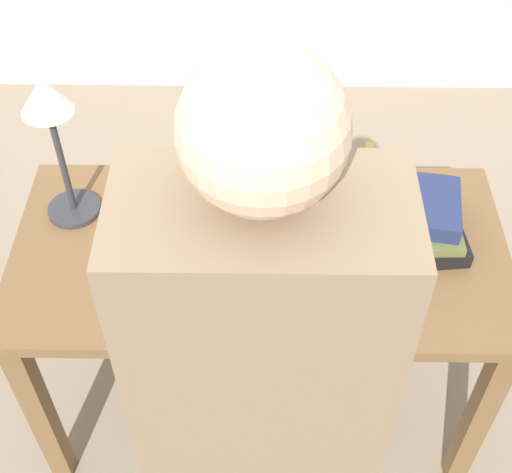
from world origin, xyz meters
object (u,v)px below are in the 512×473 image
object	(u,v)px
book_stack_tall	(423,217)
reading_lamp	(51,119)
open_book	(253,264)
book_standing_upright	(366,199)
coffee_mug	(345,254)

from	to	relation	value
book_stack_tall	reading_lamp	world-z (taller)	reading_lamp
open_book	book_standing_upright	distance (m)	0.35
book_stack_tall	open_book	bearing A→B (deg)	-162.13
book_standing_upright	coffee_mug	size ratio (longest dim) A/B	2.13
book_standing_upright	reading_lamp	distance (m)	0.83
open_book	book_stack_tall	xyz separation A→B (m)	(0.46, 0.15, 0.03)
open_book	reading_lamp	world-z (taller)	reading_lamp
book_stack_tall	coffee_mug	distance (m)	0.26
book_stack_tall	book_standing_upright	world-z (taller)	book_standing_upright
book_stack_tall	reading_lamp	bearing A→B (deg)	176.20
coffee_mug	reading_lamp	bearing A→B (deg)	165.05
reading_lamp	coffee_mug	size ratio (longest dim) A/B	4.10
reading_lamp	book_standing_upright	bearing A→B (deg)	-4.28
reading_lamp	book_stack_tall	bearing A→B (deg)	-3.80
book_standing_upright	reading_lamp	size ratio (longest dim) A/B	0.52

